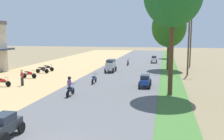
{
  "coord_description": "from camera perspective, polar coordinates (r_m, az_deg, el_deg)",
  "views": [
    {
      "loc": [
        4.93,
        -8.57,
        5.14
      ],
      "look_at": [
        -0.54,
        18.01,
        1.28
      ],
      "focal_mm": 40.99,
      "sensor_mm": 36.0,
      "label": 1
    }
  ],
  "objects": [
    {
      "name": "motorbike_ahead_second",
      "position": [
        21.14,
        -9.36,
        -3.71
      ],
      "size": [
        0.54,
        1.8,
        1.66
      ],
      "color": "black",
      "rests_on": "road_strip"
    },
    {
      "name": "median_tree_second",
      "position": [
        37.15,
        12.59,
        9.26
      ],
      "size": [
        4.8,
        4.8,
        8.75
      ],
      "color": "#4C351E",
      "rests_on": "median_strip"
    },
    {
      "name": "median_tree_third",
      "position": [
        54.7,
        12.43,
        8.05
      ],
      "size": [
        2.92,
        2.92,
        6.62
      ],
      "color": "#4C351E",
      "rests_on": "median_strip"
    },
    {
      "name": "car_hatchback_white",
      "position": [
        45.39,
        9.37,
        2.42
      ],
      "size": [
        1.04,
        2.0,
        1.23
      ],
      "color": "silver",
      "rests_on": "road_strip"
    },
    {
      "name": "utility_pole_far",
      "position": [
        41.59,
        17.2,
        7.38
      ],
      "size": [
        1.8,
        0.2,
        9.38
      ],
      "color": "brown",
      "rests_on": "ground"
    },
    {
      "name": "parked_motorbike_third",
      "position": [
        30.98,
        -17.96,
        -0.82
      ],
      "size": [
        1.8,
        0.54,
        0.94
      ],
      "color": "black",
      "rests_on": "dirt_shoulder"
    },
    {
      "name": "car_van_silver",
      "position": [
        33.97,
        -0.29,
        1.13
      ],
      "size": [
        1.19,
        2.41,
        1.67
      ],
      "color": "#B7BCC1",
      "rests_on": "road_strip"
    },
    {
      "name": "parked_motorbike_fourth",
      "position": [
        34.43,
        -15.26,
        0.15
      ],
      "size": [
        1.8,
        0.54,
        0.94
      ],
      "color": "black",
      "rests_on": "dirt_shoulder"
    },
    {
      "name": "car_hatchback_charcoal",
      "position": [
        13.71,
        -22.88,
        -11.25
      ],
      "size": [
        1.04,
        2.0,
        1.23
      ],
      "color": "#282D33",
      "rests_on": "road_strip"
    },
    {
      "name": "car_sedan_blue",
      "position": [
        24.63,
        7.4,
        -2.27
      ],
      "size": [
        1.1,
        2.26,
        1.19
      ],
      "color": "navy",
      "rests_on": "road_strip"
    },
    {
      "name": "motorbike_ahead_third",
      "position": [
        26.32,
        -4.0,
        -1.92
      ],
      "size": [
        0.54,
        1.8,
        0.94
      ],
      "color": "black",
      "rests_on": "road_strip"
    },
    {
      "name": "streetlamp_near",
      "position": [
        34.27,
        13.17,
        6.55
      ],
      "size": [
        3.16,
        0.2,
        7.39
      ],
      "color": "gray",
      "rests_on": "median_strip"
    },
    {
      "name": "pedestrian_on_shoulder",
      "position": [
        26.55,
        -19.43,
        -1.43
      ],
      "size": [
        0.33,
        0.41,
        1.62
      ],
      "color": "#33333D",
      "rests_on": "dirt_shoulder"
    },
    {
      "name": "utility_pole_near",
      "position": [
        32.95,
        16.73,
        6.28
      ],
      "size": [
        1.8,
        0.2,
        8.22
      ],
      "color": "brown",
      "rests_on": "ground"
    },
    {
      "name": "motorbike_ahead_fourth",
      "position": [
        41.78,
        3.6,
        1.8
      ],
      "size": [
        0.54,
        1.8,
        0.94
      ],
      "color": "black",
      "rests_on": "road_strip"
    },
    {
      "name": "parked_motorbike_second",
      "position": [
        26.98,
        -23.22,
        -2.36
      ],
      "size": [
        1.8,
        0.54,
        0.94
      ],
      "color": "black",
      "rests_on": "dirt_shoulder"
    },
    {
      "name": "streetlamp_mid",
      "position": [
        45.89,
        12.82,
        7.34
      ],
      "size": [
        3.16,
        0.2,
        8.09
      ],
      "color": "gray",
      "rests_on": "median_strip"
    },
    {
      "name": "parked_motorbike_fifth",
      "position": [
        36.15,
        -14.13,
        0.55
      ],
      "size": [
        1.8,
        0.54,
        0.94
      ],
      "color": "black",
      "rests_on": "dirt_shoulder"
    },
    {
      "name": "streetlamp_far",
      "position": [
        62.87,
        12.52,
        7.03
      ],
      "size": [
        3.16,
        0.2,
        7.1
      ],
      "color": "gray",
      "rests_on": "median_strip"
    }
  ]
}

